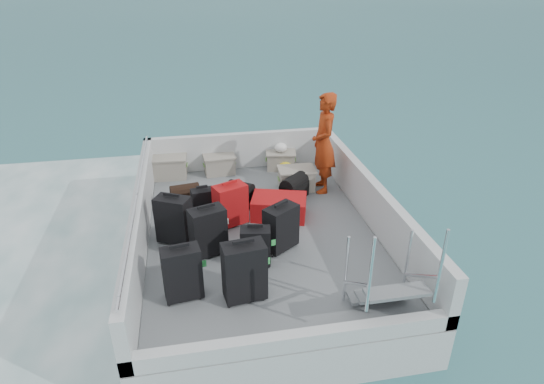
{
  "coord_description": "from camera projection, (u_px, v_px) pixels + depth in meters",
  "views": [
    {
      "loc": [
        -0.91,
        -5.86,
        4.24
      ],
      "look_at": [
        0.27,
        0.47,
        1.0
      ],
      "focal_mm": 30.0,
      "sensor_mm": 36.0,
      "label": 1
    }
  ],
  "objects": [
    {
      "name": "ground",
      "position": [
        261.0,
        263.0,
        7.2
      ],
      "size": [
        160.0,
        160.0,
        0.0
      ],
      "primitive_type": "plane",
      "color": "#184B55",
      "rests_on": "ground"
    },
    {
      "name": "ferry_hull",
      "position": [
        260.0,
        247.0,
        7.07
      ],
      "size": [
        3.6,
        5.0,
        0.6
      ],
      "primitive_type": "cube",
      "color": "silver",
      "rests_on": "ground"
    },
    {
      "name": "deck",
      "position": [
        260.0,
        230.0,
        6.93
      ],
      "size": [
        3.3,
        4.7,
        0.02
      ],
      "primitive_type": "cube",
      "color": "slate",
      "rests_on": "ferry_hull"
    },
    {
      "name": "deck_fittings",
      "position": [
        287.0,
        216.0,
        6.53
      ],
      "size": [
        3.6,
        5.0,
        0.9
      ],
      "color": "silver",
      "rests_on": "deck"
    },
    {
      "name": "suitcase_0",
      "position": [
        182.0,
        274.0,
        5.36
      ],
      "size": [
        0.48,
        0.32,
        0.69
      ],
      "primitive_type": "cube",
      "rotation": [
        0.0,
        0.0,
        0.15
      ],
      "color": "black",
      "rests_on": "deck"
    },
    {
      "name": "suitcase_1",
      "position": [
        174.0,
        220.0,
        6.46
      ],
      "size": [
        0.55,
        0.46,
        0.71
      ],
      "primitive_type": "cube",
      "rotation": [
        0.0,
        0.0,
        -0.47
      ],
      "color": "black",
      "rests_on": "deck"
    },
    {
      "name": "suitcase_2",
      "position": [
        203.0,
        204.0,
        7.11
      ],
      "size": [
        0.37,
        0.26,
        0.5
      ],
      "primitive_type": "cube",
      "rotation": [
        0.0,
        0.0,
        0.16
      ],
      "color": "black",
      "rests_on": "deck"
    },
    {
      "name": "suitcase_3",
      "position": [
        244.0,
        272.0,
        5.34
      ],
      "size": [
        0.53,
        0.35,
        0.76
      ],
      "primitive_type": "cube",
      "rotation": [
        0.0,
        0.0,
        0.12
      ],
      "color": "black",
      "rests_on": "deck"
    },
    {
      "name": "suitcase_4",
      "position": [
        208.0,
        232.0,
        6.19
      ],
      "size": [
        0.54,
        0.42,
        0.7
      ],
      "primitive_type": "cube",
      "rotation": [
        0.0,
        0.0,
        0.32
      ],
      "color": "black",
      "rests_on": "deck"
    },
    {
      "name": "suitcase_5",
      "position": [
        231.0,
        205.0,
        6.91
      ],
      "size": [
        0.55,
        0.45,
        0.66
      ],
      "primitive_type": "cube",
      "rotation": [
        0.0,
        0.0,
        0.39
      ],
      "color": "#B10D16",
      "rests_on": "deck"
    },
    {
      "name": "suitcase_6",
      "position": [
        256.0,
        247.0,
        6.0
      ],
      "size": [
        0.43,
        0.29,
        0.55
      ],
      "primitive_type": "cube",
      "rotation": [
        0.0,
        0.0,
        -0.16
      ],
      "color": "black",
      "rests_on": "deck"
    },
    {
      "name": "suitcase_7",
      "position": [
        281.0,
        228.0,
        6.32
      ],
      "size": [
        0.55,
        0.49,
        0.66
      ],
      "primitive_type": "cube",
      "rotation": [
        0.0,
        0.0,
        0.6
      ],
      "color": "black",
      "rests_on": "deck"
    },
    {
      "name": "suitcase_8",
      "position": [
        279.0,
        207.0,
        7.22
      ],
      "size": [
        0.97,
        0.78,
        0.33
      ],
      "primitive_type": "cube",
      "rotation": [
        0.0,
        0.0,
        1.28
      ],
      "color": "#B10D16",
      "rests_on": "deck"
    },
    {
      "name": "duffel_0",
      "position": [
        186.0,
        199.0,
        7.47
      ],
      "size": [
        0.51,
        0.37,
        0.32
      ],
      "primitive_type": null,
      "rotation": [
        0.0,
        0.0,
        0.16
      ],
      "color": "black",
      "rests_on": "deck"
    },
    {
      "name": "duffel_1",
      "position": [
        241.0,
        196.0,
        7.56
      ],
      "size": [
        0.51,
        0.49,
        0.32
      ],
      "primitive_type": null,
      "rotation": [
        0.0,
        0.0,
        -0.66
      ],
      "color": "black",
      "rests_on": "deck"
    },
    {
      "name": "duffel_2",
      "position": [
        294.0,
        189.0,
        7.78
      ],
      "size": [
        0.57,
        0.57,
        0.32
      ],
      "primitive_type": null,
      "rotation": [
        0.0,
        0.0,
        0.77
      ],
      "color": "black",
      "rests_on": "deck"
    },
    {
      "name": "crate_0",
      "position": [
        169.0,
        168.0,
        8.54
      ],
      "size": [
        0.66,
        0.48,
        0.38
      ],
      "primitive_type": "cube",
      "rotation": [
        0.0,
        0.0,
        -0.06
      ],
      "color": "gray",
      "rests_on": "deck"
    },
    {
      "name": "crate_1",
      "position": [
        220.0,
        165.0,
        8.71
      ],
      "size": [
        0.58,
        0.43,
        0.34
      ],
      "primitive_type": "cube",
      "rotation": [
        0.0,
        0.0,
        0.08
      ],
      "color": "gray",
      "rests_on": "deck"
    },
    {
      "name": "crate_2",
      "position": [
        281.0,
        161.0,
        8.91
      ],
      "size": [
        0.59,
        0.46,
        0.32
      ],
      "primitive_type": "cube",
      "rotation": [
        0.0,
        0.0,
        -0.17
      ],
      "color": "gray",
      "rests_on": "deck"
    },
    {
      "name": "crate_3",
      "position": [
        296.0,
        180.0,
        8.09
      ],
      "size": [
        0.63,
        0.45,
        0.37
      ],
      "primitive_type": "cube",
      "rotation": [
        0.0,
        0.0,
        -0.04
      ],
      "color": "gray",
      "rests_on": "deck"
    },
    {
      "name": "yellow_bag",
      "position": [
        285.0,
        166.0,
        8.8
      ],
      "size": [
        0.28,
        0.26,
        0.22
      ],
      "primitive_type": "ellipsoid",
      "color": "yellow",
      "rests_on": "deck"
    },
    {
      "name": "white_bag",
      "position": [
        281.0,
        149.0,
        8.8
      ],
      "size": [
        0.24,
        0.24,
        0.18
      ],
      "primitive_type": "ellipsoid",
      "color": "white",
      "rests_on": "crate_2"
    },
    {
      "name": "passenger",
      "position": [
        324.0,
        143.0,
        7.76
      ],
      "size": [
        0.44,
        0.66,
        1.75
      ],
      "primitive_type": "imported",
      "rotation": [
        0.0,
        0.0,
        -1.61
      ],
      "color": "#DE4114",
      "rests_on": "deck"
    }
  ]
}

